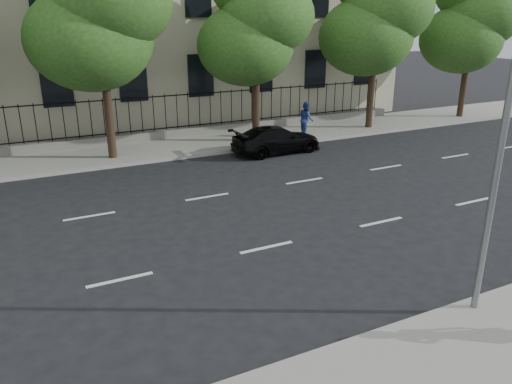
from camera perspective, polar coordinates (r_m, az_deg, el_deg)
ground at (r=11.92m, az=6.90°, el=-11.04°), size 120.00×120.00×0.00m
far_sidewalk at (r=23.97m, az=-11.69°, el=4.79°), size 60.00×4.00×0.15m
lane_markings at (r=15.65m, az=-2.62°, el=-3.10°), size 49.60×4.62×0.01m
iron_fence at (r=25.44m, az=-12.80°, el=6.89°), size 30.00×0.50×2.20m
street_light at (r=10.70m, az=25.15°, el=13.01°), size 0.25×3.32×8.05m
tree_c at (r=22.17m, az=-17.60°, el=19.72°), size 5.89×5.50×9.80m
tree_d at (r=24.38m, az=-0.11°, el=19.14°), size 5.34×4.94×8.84m
tree_e at (r=28.19m, az=13.53°, el=19.43°), size 5.71×5.31×9.46m
tree_f at (r=33.07m, az=23.37°, el=17.83°), size 5.52×5.12×9.01m
black_sedan at (r=23.07m, az=2.35°, el=6.00°), size 4.32×1.88×1.24m
pedestrian_far at (r=25.78m, az=5.76°, el=8.31°), size 0.86×0.99×1.76m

